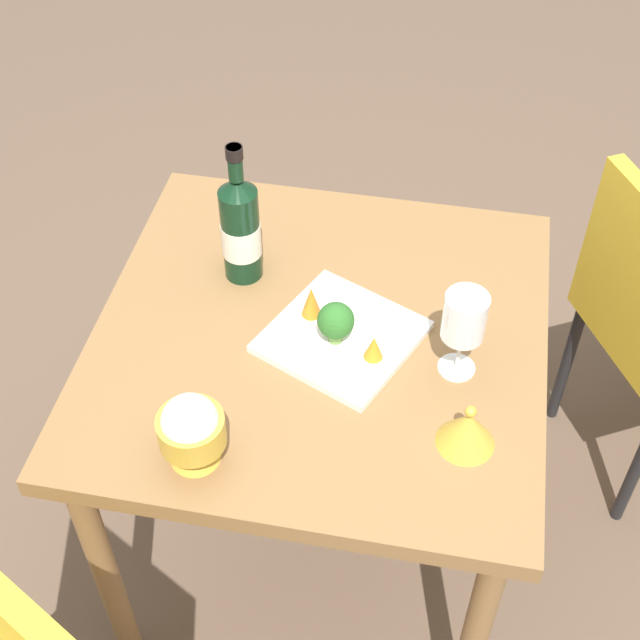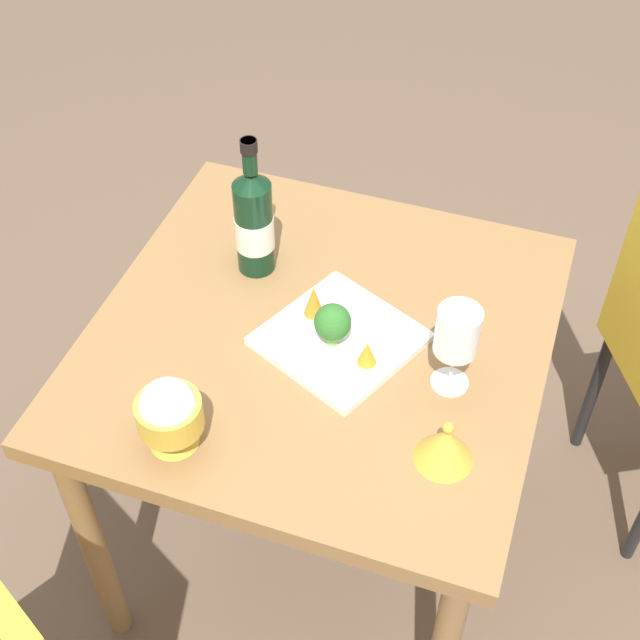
{
  "view_description": "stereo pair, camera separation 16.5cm",
  "coord_description": "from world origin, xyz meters",
  "px_view_note": "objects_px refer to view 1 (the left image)",
  "views": [
    {
      "loc": [
        0.21,
        -1.12,
        1.96
      ],
      "look_at": [
        0.0,
        0.0,
        0.78
      ],
      "focal_mm": 50.04,
      "sensor_mm": 36.0,
      "label": 1
    },
    {
      "loc": [
        0.37,
        -1.08,
        1.96
      ],
      "look_at": [
        0.0,
        0.0,
        0.78
      ],
      "focal_mm": 50.04,
      "sensor_mm": 36.0,
      "label": 2
    }
  ],
  "objects_px": {
    "rice_bowl": "(191,430)",
    "serving_plate": "(342,337)",
    "wine_glass": "(464,319)",
    "carrot_garnish_left": "(311,301)",
    "carrot_garnish_right": "(374,347)",
    "wine_bottle": "(240,228)",
    "rice_bowl_lid": "(467,429)",
    "broccoli_floret": "(336,321)"
  },
  "relations": [
    {
      "from": "rice_bowl",
      "to": "serving_plate",
      "type": "distance_m",
      "value": 0.37
    },
    {
      "from": "wine_glass",
      "to": "serving_plate",
      "type": "height_order",
      "value": "wine_glass"
    },
    {
      "from": "carrot_garnish_left",
      "to": "carrot_garnish_right",
      "type": "relative_size",
      "value": 1.35
    },
    {
      "from": "wine_bottle",
      "to": "wine_glass",
      "type": "distance_m",
      "value": 0.47
    },
    {
      "from": "wine_bottle",
      "to": "rice_bowl_lid",
      "type": "distance_m",
      "value": 0.58
    },
    {
      "from": "broccoli_floret",
      "to": "wine_bottle",
      "type": "bearing_deg",
      "value": 143.06
    },
    {
      "from": "rice_bowl_lid",
      "to": "carrot_garnish_left",
      "type": "bearing_deg",
      "value": 142.93
    },
    {
      "from": "broccoli_floret",
      "to": "carrot_garnish_right",
      "type": "height_order",
      "value": "broccoli_floret"
    },
    {
      "from": "wine_bottle",
      "to": "carrot_garnish_left",
      "type": "relative_size",
      "value": 4.45
    },
    {
      "from": "carrot_garnish_right",
      "to": "rice_bowl",
      "type": "bearing_deg",
      "value": -134.62
    },
    {
      "from": "wine_glass",
      "to": "carrot_garnish_right",
      "type": "relative_size",
      "value": 3.56
    },
    {
      "from": "rice_bowl_lid",
      "to": "serving_plate",
      "type": "distance_m",
      "value": 0.31
    },
    {
      "from": "wine_bottle",
      "to": "broccoli_floret",
      "type": "distance_m",
      "value": 0.27
    },
    {
      "from": "serving_plate",
      "to": "wine_glass",
      "type": "bearing_deg",
      "value": -8.19
    },
    {
      "from": "rice_bowl_lid",
      "to": "wine_bottle",
      "type": "bearing_deg",
      "value": 144.21
    },
    {
      "from": "wine_bottle",
      "to": "carrot_garnish_right",
      "type": "distance_m",
      "value": 0.35
    },
    {
      "from": "rice_bowl",
      "to": "broccoli_floret",
      "type": "relative_size",
      "value": 1.65
    },
    {
      "from": "rice_bowl_lid",
      "to": "wine_glass",
      "type": "bearing_deg",
      "value": 99.69
    },
    {
      "from": "rice_bowl_lid",
      "to": "carrot_garnish_left",
      "type": "relative_size",
      "value": 1.47
    },
    {
      "from": "wine_bottle",
      "to": "wine_glass",
      "type": "bearing_deg",
      "value": -21.68
    },
    {
      "from": "broccoli_floret",
      "to": "rice_bowl",
      "type": "bearing_deg",
      "value": -122.5
    },
    {
      "from": "wine_glass",
      "to": "broccoli_floret",
      "type": "height_order",
      "value": "wine_glass"
    },
    {
      "from": "carrot_garnish_left",
      "to": "wine_glass",
      "type": "bearing_deg",
      "value": -14.22
    },
    {
      "from": "carrot_garnish_right",
      "to": "wine_glass",
      "type": "bearing_deg",
      "value": 5.35
    },
    {
      "from": "rice_bowl_lid",
      "to": "serving_plate",
      "type": "bearing_deg",
      "value": 141.59
    },
    {
      "from": "carrot_garnish_left",
      "to": "wine_bottle",
      "type": "bearing_deg",
      "value": 146.83
    },
    {
      "from": "wine_bottle",
      "to": "rice_bowl",
      "type": "distance_m",
      "value": 0.45
    },
    {
      "from": "rice_bowl_lid",
      "to": "carrot_garnish_left",
      "type": "distance_m",
      "value": 0.39
    },
    {
      "from": "rice_bowl",
      "to": "rice_bowl_lid",
      "type": "distance_m",
      "value": 0.45
    },
    {
      "from": "wine_glass",
      "to": "carrot_garnish_left",
      "type": "bearing_deg",
      "value": 165.78
    },
    {
      "from": "carrot_garnish_left",
      "to": "rice_bowl_lid",
      "type": "bearing_deg",
      "value": -37.07
    },
    {
      "from": "wine_bottle",
      "to": "carrot_garnish_right",
      "type": "bearing_deg",
      "value": -33.17
    },
    {
      "from": "wine_bottle",
      "to": "carrot_garnish_left",
      "type": "height_order",
      "value": "wine_bottle"
    },
    {
      "from": "rice_bowl_lid",
      "to": "serving_plate",
      "type": "relative_size",
      "value": 0.3
    },
    {
      "from": "rice_bowl_lid",
      "to": "broccoli_floret",
      "type": "height_order",
      "value": "broccoli_floret"
    },
    {
      "from": "wine_glass",
      "to": "rice_bowl_lid",
      "type": "relative_size",
      "value": 1.79
    },
    {
      "from": "carrot_garnish_left",
      "to": "carrot_garnish_right",
      "type": "bearing_deg",
      "value": -33.18
    },
    {
      "from": "wine_glass",
      "to": "rice_bowl",
      "type": "relative_size",
      "value": 1.26
    },
    {
      "from": "rice_bowl",
      "to": "rice_bowl_lid",
      "type": "bearing_deg",
      "value": 14.56
    },
    {
      "from": "rice_bowl",
      "to": "rice_bowl_lid",
      "type": "height_order",
      "value": "rice_bowl"
    },
    {
      "from": "rice_bowl_lid",
      "to": "carrot_garnish_right",
      "type": "distance_m",
      "value": 0.23
    },
    {
      "from": "wine_bottle",
      "to": "serving_plate",
      "type": "bearing_deg",
      "value": -32.72
    }
  ]
}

